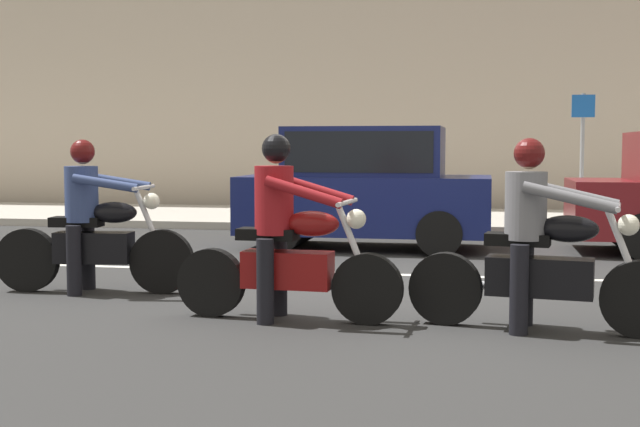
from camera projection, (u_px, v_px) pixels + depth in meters
name	position (u px, v px, depth m)	size (l,w,h in m)	color
ground_plane	(372.00, 287.00, 9.30)	(80.00, 80.00, 0.00)	#2B2B2B
sidewalk_slab	(424.00, 219.00, 17.13)	(40.00, 4.40, 0.14)	#A8A399
lane_marking_stripe	(353.00, 273.00, 10.25)	(18.00, 0.14, 0.01)	silver
motorcycle_with_rider_gray	(539.00, 252.00, 7.02)	(2.16, 0.74, 1.58)	black
motorcycle_with_rider_denim_blue	(92.00, 230.00, 8.88)	(2.10, 0.70, 1.59)	black
motorcycle_with_rider_crimson	(286.00, 245.00, 7.45)	(2.03, 0.70, 1.62)	black
parked_hatchback_navy	(365.00, 186.00, 12.71)	(3.66, 1.76, 1.80)	#11194C
street_sign_post	(582.00, 142.00, 16.84)	(0.44, 0.08, 2.42)	gray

